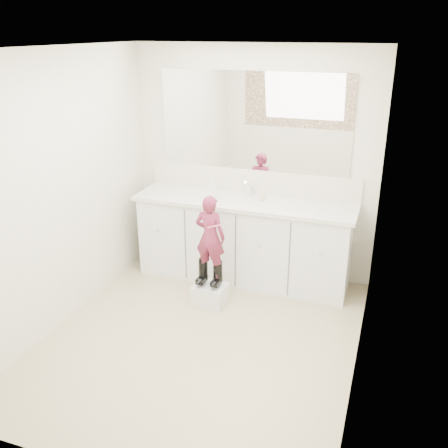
% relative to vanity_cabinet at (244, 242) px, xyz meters
% --- Properties ---
extents(floor, '(3.00, 3.00, 0.00)m').
position_rel_vanity_cabinet_xyz_m(floor, '(0.00, -1.23, -0.42)').
color(floor, '#92855F').
rests_on(floor, ground).
extents(ceiling, '(3.00, 3.00, 0.00)m').
position_rel_vanity_cabinet_xyz_m(ceiling, '(0.00, -1.23, 1.97)').
color(ceiling, white).
rests_on(ceiling, wall_back).
extents(wall_back, '(2.60, 0.00, 2.60)m').
position_rel_vanity_cabinet_xyz_m(wall_back, '(0.00, 0.27, 0.77)').
color(wall_back, beige).
rests_on(wall_back, floor).
extents(wall_front, '(2.60, 0.00, 2.60)m').
position_rel_vanity_cabinet_xyz_m(wall_front, '(0.00, -2.73, 0.77)').
color(wall_front, beige).
rests_on(wall_front, floor).
extents(wall_left, '(0.00, 3.00, 3.00)m').
position_rel_vanity_cabinet_xyz_m(wall_left, '(-1.30, -1.23, 0.78)').
color(wall_left, beige).
rests_on(wall_left, floor).
extents(wall_right, '(0.00, 3.00, 3.00)m').
position_rel_vanity_cabinet_xyz_m(wall_right, '(1.30, -1.23, 0.78)').
color(wall_right, beige).
rests_on(wall_right, floor).
extents(vanity_cabinet, '(2.20, 0.55, 0.85)m').
position_rel_vanity_cabinet_xyz_m(vanity_cabinet, '(0.00, 0.00, 0.00)').
color(vanity_cabinet, silver).
rests_on(vanity_cabinet, floor).
extents(countertop, '(2.28, 0.58, 0.04)m').
position_rel_vanity_cabinet_xyz_m(countertop, '(0.00, -0.01, 0.45)').
color(countertop, beige).
rests_on(countertop, vanity_cabinet).
extents(backsplash, '(2.28, 0.03, 0.25)m').
position_rel_vanity_cabinet_xyz_m(backsplash, '(0.00, 0.26, 0.59)').
color(backsplash, beige).
rests_on(backsplash, countertop).
extents(mirror, '(2.00, 0.02, 1.00)m').
position_rel_vanity_cabinet_xyz_m(mirror, '(0.00, 0.26, 1.22)').
color(mirror, white).
rests_on(mirror, wall_back).
extents(dot_panel, '(2.00, 0.01, 1.20)m').
position_rel_vanity_cabinet_xyz_m(dot_panel, '(0.00, -2.71, 1.22)').
color(dot_panel, '#472819').
rests_on(dot_panel, wall_front).
extents(faucet, '(0.08, 0.08, 0.10)m').
position_rel_vanity_cabinet_xyz_m(faucet, '(0.00, 0.15, 0.52)').
color(faucet, silver).
rests_on(faucet, countertop).
extents(cup, '(0.12, 0.12, 0.08)m').
position_rel_vanity_cabinet_xyz_m(cup, '(0.17, 0.06, 0.51)').
color(cup, beige).
rests_on(cup, countertop).
extents(soap_bottle, '(0.11, 0.11, 0.19)m').
position_rel_vanity_cabinet_xyz_m(soap_bottle, '(-0.34, -0.04, 0.56)').
color(soap_bottle, beige).
rests_on(soap_bottle, countertop).
extents(step_stool, '(0.33, 0.28, 0.20)m').
position_rel_vanity_cabinet_xyz_m(step_stool, '(-0.14, -0.62, -0.33)').
color(step_stool, silver).
rests_on(step_stool, floor).
extents(boot_left, '(0.10, 0.18, 0.26)m').
position_rel_vanity_cabinet_xyz_m(boot_left, '(-0.22, -0.60, -0.10)').
color(boot_left, black).
rests_on(boot_left, step_stool).
extents(boot_right, '(0.10, 0.18, 0.26)m').
position_rel_vanity_cabinet_xyz_m(boot_right, '(-0.07, -0.60, -0.10)').
color(boot_right, black).
rests_on(boot_right, step_stool).
extents(toddler, '(0.31, 0.21, 0.81)m').
position_rel_vanity_cabinet_xyz_m(toddler, '(-0.14, -0.60, 0.28)').
color(toddler, '#AD355A').
rests_on(toddler, step_stool).
extents(toothbrush, '(0.14, 0.02, 0.06)m').
position_rel_vanity_cabinet_xyz_m(toothbrush, '(-0.07, -0.68, 0.42)').
color(toothbrush, '#F25E97').
rests_on(toothbrush, toddler).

